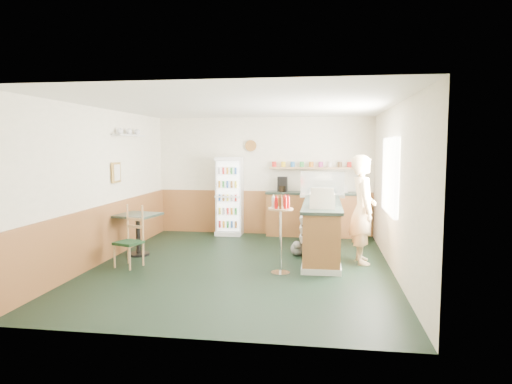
% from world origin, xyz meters
% --- Properties ---
extents(ground, '(6.00, 6.00, 0.00)m').
position_xyz_m(ground, '(0.00, 0.00, 0.00)').
color(ground, black).
rests_on(ground, ground).
extents(room_envelope, '(5.04, 6.02, 2.72)m').
position_xyz_m(room_envelope, '(-0.23, 0.73, 1.52)').
color(room_envelope, white).
rests_on(room_envelope, ground).
extents(service_counter, '(0.68, 3.01, 1.01)m').
position_xyz_m(service_counter, '(1.35, 1.07, 0.46)').
color(service_counter, '#A16634').
rests_on(service_counter, ground).
extents(back_counter, '(2.24, 0.42, 1.69)m').
position_xyz_m(back_counter, '(1.19, 2.80, 0.55)').
color(back_counter, '#A16634').
rests_on(back_counter, ground).
extents(drinks_fridge, '(0.59, 0.52, 1.79)m').
position_xyz_m(drinks_fridge, '(-0.77, 2.74, 0.90)').
color(drinks_fridge, white).
rests_on(drinks_fridge, ground).
extents(display_case, '(0.89, 0.46, 0.50)m').
position_xyz_m(display_case, '(1.35, 1.87, 1.26)').
color(display_case, silver).
rests_on(display_case, service_counter).
extents(cash_register, '(0.42, 0.45, 0.24)m').
position_xyz_m(cash_register, '(1.35, 0.15, 1.13)').
color(cash_register, beige).
rests_on(cash_register, service_counter).
extents(shopkeeper, '(0.51, 0.67, 1.89)m').
position_xyz_m(shopkeeper, '(2.05, 0.52, 0.94)').
color(shopkeeper, tan).
rests_on(shopkeeper, ground).
extents(condiment_stand, '(0.40, 0.40, 1.24)m').
position_xyz_m(condiment_stand, '(0.70, -0.37, 0.85)').
color(condiment_stand, silver).
rests_on(condiment_stand, ground).
extents(newspaper_rack, '(0.09, 0.42, 0.50)m').
position_xyz_m(newspaper_rack, '(0.99, 0.92, 0.48)').
color(newspaper_rack, black).
rests_on(newspaper_rack, ground).
extents(cafe_table, '(0.84, 0.84, 0.78)m').
position_xyz_m(cafe_table, '(-2.05, 0.49, 0.55)').
color(cafe_table, black).
rests_on(cafe_table, ground).
extents(cafe_chair, '(0.49, 0.49, 1.04)m').
position_xyz_m(cafe_chair, '(-1.88, -0.25, 0.54)').
color(cafe_chair, black).
rests_on(cafe_chair, ground).
extents(dog_doorstop, '(0.25, 0.32, 0.30)m').
position_xyz_m(dog_doorstop, '(0.90, 0.88, 0.14)').
color(dog_doorstop, gray).
rests_on(dog_doorstop, ground).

